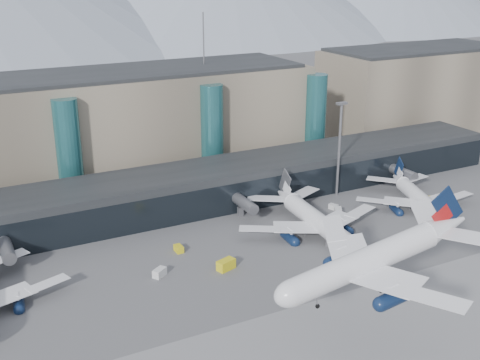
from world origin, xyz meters
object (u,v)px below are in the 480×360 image
jet_parked_right (416,191)px  veh_d (338,212)px  veh_c (334,242)px  veh_e (431,200)px  jet_parked_mid (310,211)px  veh_g (333,207)px  veh_a (160,273)px  hero_jet (382,249)px  veh_h (226,265)px  lightmast_mid (339,144)px  veh_b (179,249)px

jet_parked_right → veh_d: (-21.26, 4.14, -3.17)m
veh_c → veh_e: (37.68, 9.24, -0.09)m
jet_parked_mid → veh_g: 14.81m
jet_parked_right → veh_a: 72.04m
hero_jet → veh_h: bearing=108.8°
veh_d → veh_h: bearing=140.2°
lightmast_mid → veh_g: bearing=-130.3°
veh_h → hero_jet: bearing=-92.7°
lightmast_mid → veh_c: 34.65m
jet_parked_right → veh_b: 64.49m
jet_parked_mid → veh_g: (12.19, 7.41, -3.97)m
veh_b → veh_e: 69.60m
jet_parked_right → veh_c: size_ratio=9.67×
veh_g → veh_a: bearing=-97.1°
veh_d → jet_parked_right: bearing=-69.6°
veh_a → veh_g: size_ratio=1.26×
hero_jet → veh_c: size_ratio=10.56×
veh_h → veh_a: bearing=146.7°
jet_parked_mid → hero_jet: bearing=164.0°
jet_parked_mid → jet_parked_right: jet_parked_mid is taller
hero_jet → jet_parked_mid: 48.76m
lightmast_mid → veh_a: bearing=-160.5°
lightmast_mid → veh_c: (-19.20, -25.52, -13.46)m
jet_parked_mid → veh_c: 10.71m
lightmast_mid → veh_c: size_ratio=7.40×
hero_jet → jet_parked_right: 66.96m
hero_jet → jet_parked_right: (48.85, 43.67, -13.77)m
jet_parked_right → veh_b: bearing=106.0°
lightmast_mid → veh_b: bearing=-166.5°
veh_h → lightmast_mid: bearing=9.9°
jet_parked_right → veh_b: size_ratio=13.48×
veh_c → veh_d: bearing=94.3°
veh_c → veh_e: bearing=57.0°
veh_h → veh_e: bearing=-11.2°
jet_parked_mid → veh_g: jet_parked_mid is taller
jet_parked_mid → veh_d: size_ratio=12.13×
jet_parked_mid → veh_h: 27.98m
veh_d → veh_e: (26.43, -4.70, -0.02)m
jet_parked_mid → veh_c: (-0.18, -10.06, -3.68)m
hero_jet → veh_d: hero_jet is taller
veh_d → jet_parked_mid: bearing=140.8°
jet_parked_right → veh_c: jet_parked_right is taller
jet_parked_right → veh_g: 21.81m
veh_b → veh_h: (5.66, -11.95, 0.34)m
lightmast_mid → veh_a: (-58.49, -20.70, -13.60)m
lightmast_mid → jet_parked_right: size_ratio=0.76×
hero_jet → veh_a: size_ratio=12.57×
veh_h → veh_d: bearing=0.4°
hero_jet → jet_parked_right: hero_jet is taller
lightmast_mid → jet_parked_right: lightmast_mid is taller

